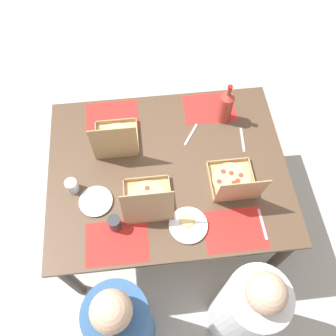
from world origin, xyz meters
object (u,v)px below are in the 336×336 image
(diner_left_seat, at_px, (243,310))
(diner_right_seat, at_px, (125,324))
(pizza_box_corner_left, at_px, (148,201))
(pizza_box_edge_far, at_px, (233,182))
(plate_near_left, at_px, (188,225))
(cup_clear_left, at_px, (115,223))
(plate_far_right, at_px, (96,201))
(soda_bottle, at_px, (226,106))
(pizza_box_corner_right, at_px, (116,139))
(cup_red, at_px, (72,186))

(diner_left_seat, distance_m, diner_right_seat, 0.68)
(pizza_box_corner_left, bearing_deg, pizza_box_edge_far, -172.23)
(pizza_box_corner_left, distance_m, plate_near_left, 0.27)
(pizza_box_corner_left, distance_m, cup_clear_left, 0.23)
(plate_far_right, xyz_separation_m, diner_left_seat, (-0.80, 0.67, -0.22))
(cup_clear_left, bearing_deg, soda_bottle, -137.52)
(pizza_box_corner_right, height_order, soda_bottle, soda_bottle)
(cup_clear_left, bearing_deg, pizza_box_corner_right, -92.96)
(pizza_box_corner_right, relative_size, plate_far_right, 1.57)
(soda_bottle, relative_size, cup_red, 3.65)
(soda_bottle, distance_m, diner_right_seat, 1.47)
(pizza_box_corner_left, xyz_separation_m, diner_left_seat, (-0.49, 0.62, -0.26))
(soda_bottle, xyz_separation_m, cup_red, (1.02, 0.43, -0.09))
(plate_far_right, relative_size, diner_right_seat, 0.17)
(pizza_box_corner_left, height_order, plate_far_right, pizza_box_corner_left)
(cup_red, distance_m, diner_left_seat, 1.24)
(soda_bottle, xyz_separation_m, cup_clear_left, (0.77, 0.70, -0.08))
(pizza_box_edge_far, bearing_deg, diner_right_seat, 43.81)
(pizza_box_edge_far, distance_m, diner_left_seat, 0.74)
(pizza_box_edge_far, height_order, soda_bottle, soda_bottle)
(pizza_box_corner_right, xyz_separation_m, pizza_box_edge_far, (-0.70, 0.39, -0.00))
(cup_clear_left, xyz_separation_m, cup_red, (0.25, -0.27, -0.01))
(pizza_box_corner_left, xyz_separation_m, pizza_box_corner_right, (0.17, -0.46, -0.00))
(plate_far_right, bearing_deg, pizza_box_corner_right, -109.35)
(pizza_box_corner_right, height_order, plate_far_right, pizza_box_corner_right)
(cup_clear_left, relative_size, diner_left_seat, 0.09)
(pizza_box_edge_far, xyz_separation_m, plate_near_left, (0.31, 0.23, -0.04))
(pizza_box_corner_left, distance_m, soda_bottle, 0.82)
(cup_red, bearing_deg, pizza_box_edge_far, 175.27)
(plate_far_right, relative_size, cup_red, 2.29)
(pizza_box_edge_far, xyz_separation_m, soda_bottle, (-0.04, -0.51, 0.08))
(pizza_box_corner_left, distance_m, pizza_box_corner_right, 0.49)
(cup_red, bearing_deg, diner_left_seat, 140.39)
(pizza_box_corner_left, xyz_separation_m, cup_clear_left, (0.20, 0.12, 0.00))
(plate_near_left, bearing_deg, pizza_box_corner_right, -57.71)
(soda_bottle, bearing_deg, plate_far_right, 31.27)
(pizza_box_corner_right, bearing_deg, plate_near_left, 122.29)
(plate_near_left, bearing_deg, diner_right_seat, 48.22)
(pizza_box_corner_left, height_order, pizza_box_corner_right, pizza_box_corner_left)
(pizza_box_corner_right, bearing_deg, cup_red, 47.54)
(plate_far_right, bearing_deg, pizza_box_corner_left, 170.83)
(plate_far_right, bearing_deg, cup_clear_left, 124.25)
(pizza_box_corner_left, xyz_separation_m, plate_far_right, (0.31, -0.05, -0.04))
(cup_clear_left, bearing_deg, diner_left_seat, 143.59)
(pizza_box_edge_far, bearing_deg, plate_far_right, 1.46)
(pizza_box_edge_far, height_order, plate_far_right, pizza_box_edge_far)
(pizza_box_edge_far, xyz_separation_m, plate_far_right, (0.84, 0.02, -0.04))
(soda_bottle, relative_size, diner_left_seat, 0.27)
(plate_near_left, bearing_deg, soda_bottle, -115.12)
(cup_red, relative_size, diner_left_seat, 0.08)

